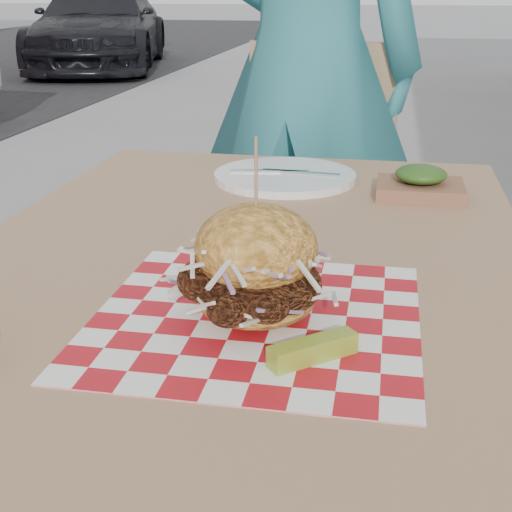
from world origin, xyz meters
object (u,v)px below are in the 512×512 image
object	(u,v)px
patio_table	(243,306)
sandwich	(256,270)
diner	(305,62)
car_dark	(100,26)
patio_chair	(318,190)

from	to	relation	value
patio_table	sandwich	size ratio (longest dim) A/B	5.91
diner	patio_table	distance (m)	1.15
car_dark	patio_table	world-z (taller)	car_dark
diner	patio_table	bearing A→B (deg)	103.61
patio_chair	sandwich	size ratio (longest dim) A/B	4.68
diner	sandwich	xyz separation A→B (m)	(0.11, -1.32, -0.09)
patio_table	patio_chair	xyz separation A→B (m)	(0.00, 1.05, -0.12)
car_dark	patio_table	xyz separation A→B (m)	(3.74, -8.68, 0.12)
patio_table	diner	bearing A→B (deg)	92.56
car_dark	patio_chair	size ratio (longest dim) A/B	3.99
car_dark	patio_table	distance (m)	9.45
diner	patio_table	size ratio (longest dim) A/B	1.49
car_dark	patio_chair	world-z (taller)	car_dark
patio_chair	car_dark	bearing A→B (deg)	118.69
car_dark	sandwich	world-z (taller)	car_dark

